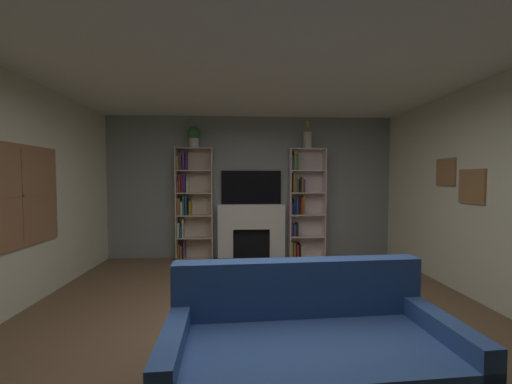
% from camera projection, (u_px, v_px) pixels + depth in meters
% --- Properties ---
extents(ground_plane, '(7.29, 7.29, 0.00)m').
position_uv_depth(ground_plane, '(263.00, 342.00, 2.78)').
color(ground_plane, brown).
extents(wall_back_accent, '(5.50, 0.06, 2.67)m').
position_uv_depth(wall_back_accent, '(251.00, 187.00, 5.77)').
color(wall_back_accent, gray).
rests_on(wall_back_accent, ground_plane).
extents(ceiling, '(5.50, 6.19, 0.06)m').
position_uv_depth(ceiling, '(263.00, 43.00, 2.65)').
color(ceiling, white).
rests_on(ceiling, wall_back_accent).
extents(fireplace, '(1.35, 0.51, 1.02)m').
position_uv_depth(fireplace, '(251.00, 230.00, 5.67)').
color(fireplace, white).
rests_on(fireplace, ground_plane).
extents(tv, '(1.12, 0.06, 0.63)m').
position_uv_depth(tv, '(251.00, 187.00, 5.71)').
color(tv, black).
rests_on(tv, fireplace).
extents(bookshelf_left, '(0.67, 0.27, 2.07)m').
position_uv_depth(bookshelf_left, '(191.00, 203.00, 5.60)').
color(bookshelf_left, beige).
rests_on(bookshelf_left, ground_plane).
extents(bookshelf_right, '(0.67, 0.27, 2.07)m').
position_uv_depth(bookshelf_right, '(302.00, 205.00, 5.71)').
color(bookshelf_right, silver).
rests_on(bookshelf_right, ground_plane).
extents(potted_plant, '(0.23, 0.23, 0.38)m').
position_uv_depth(potted_plant, '(194.00, 136.00, 5.50)').
color(potted_plant, silver).
rests_on(potted_plant, bookshelf_left).
extents(vase_with_flowers, '(0.15, 0.15, 0.50)m').
position_uv_depth(vase_with_flowers, '(308.00, 140.00, 5.61)').
color(vase_with_flowers, beige).
rests_on(vase_with_flowers, bookshelf_right).
extents(couch, '(1.98, 1.00, 0.87)m').
position_uv_depth(couch, '(310.00, 358.00, 2.06)').
color(couch, '#345493').
rests_on(couch, ground_plane).
extents(coffee_table, '(0.72, 0.47, 0.41)m').
position_uv_depth(coffee_table, '(291.00, 303.00, 2.80)').
color(coffee_table, brown).
rests_on(coffee_table, ground_plane).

